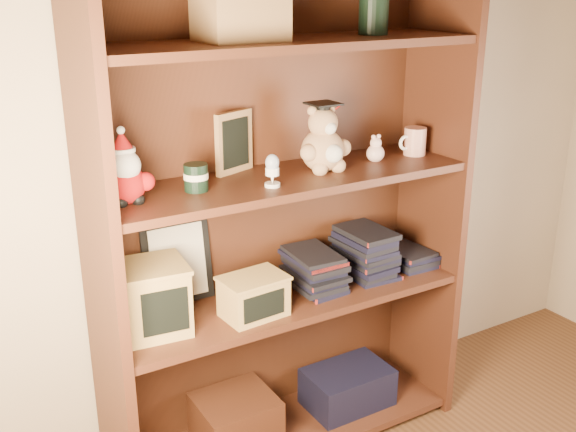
% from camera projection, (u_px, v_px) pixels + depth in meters
% --- Properties ---
extents(bookcase, '(1.20, 0.35, 1.60)m').
position_uv_depth(bookcase, '(279.00, 224.00, 2.13)').
color(bookcase, '#462214').
rests_on(bookcase, ground).
extents(shelf_lower, '(1.14, 0.33, 0.02)m').
position_uv_depth(shelf_lower, '(288.00, 298.00, 2.17)').
color(shelf_lower, '#462214').
rests_on(shelf_lower, ground).
extents(shelf_upper, '(1.14, 0.33, 0.02)m').
position_uv_depth(shelf_upper, '(288.00, 179.00, 2.04)').
color(shelf_upper, '#462214').
rests_on(shelf_upper, ground).
extents(santa_plush, '(0.15, 0.11, 0.21)m').
position_uv_depth(santa_plush, '(125.00, 175.00, 1.76)').
color(santa_plush, '#A50F0F').
rests_on(santa_plush, shelf_upper).
extents(teachers_tin, '(0.07, 0.07, 0.08)m').
position_uv_depth(teachers_tin, '(196.00, 177.00, 1.87)').
color(teachers_tin, black).
rests_on(teachers_tin, shelf_upper).
extents(chalkboard_plaque, '(0.14, 0.11, 0.19)m').
position_uv_depth(chalkboard_plaque, '(234.00, 143.00, 2.04)').
color(chalkboard_plaque, '#9E7547').
rests_on(chalkboard_plaque, shelf_upper).
extents(egg_cup, '(0.05, 0.05, 0.10)m').
position_uv_depth(egg_cup, '(272.00, 169.00, 1.91)').
color(egg_cup, white).
rests_on(egg_cup, shelf_upper).
extents(grad_teddy_bear, '(0.18, 0.15, 0.22)m').
position_uv_depth(grad_teddy_bear, '(324.00, 144.00, 2.06)').
color(grad_teddy_bear, tan).
rests_on(grad_teddy_bear, shelf_upper).
extents(pink_figurine, '(0.06, 0.06, 0.09)m').
position_uv_depth(pink_figurine, '(375.00, 151.00, 2.18)').
color(pink_figurine, beige).
rests_on(pink_figurine, shelf_upper).
extents(teacher_mug, '(0.10, 0.07, 0.09)m').
position_uv_depth(teacher_mug, '(414.00, 141.00, 2.25)').
color(teacher_mug, silver).
rests_on(teacher_mug, shelf_upper).
extents(certificate_frame, '(0.22, 0.06, 0.27)m').
position_uv_depth(certificate_frame, '(177.00, 261.00, 2.08)').
color(certificate_frame, black).
rests_on(certificate_frame, shelf_lower).
extents(treats_box, '(0.21, 0.21, 0.21)m').
position_uv_depth(treats_box, '(154.00, 298.00, 1.91)').
color(treats_box, tan).
rests_on(treats_box, shelf_lower).
extents(pencils_box, '(0.20, 0.15, 0.13)m').
position_uv_depth(pencils_box, '(254.00, 296.00, 2.01)').
color(pencils_box, tan).
rests_on(pencils_box, shelf_lower).
extents(book_stack_left, '(0.14, 0.20, 0.13)m').
position_uv_depth(book_stack_left, '(314.00, 270.00, 2.19)').
color(book_stack_left, black).
rests_on(book_stack_left, shelf_lower).
extents(book_stack_mid, '(0.14, 0.20, 0.16)m').
position_uv_depth(book_stack_mid, '(366.00, 253.00, 2.29)').
color(book_stack_mid, black).
rests_on(book_stack_mid, shelf_lower).
extents(book_stack_right, '(0.14, 0.20, 0.06)m').
position_uv_depth(book_stack_right, '(409.00, 255.00, 2.40)').
color(book_stack_right, black).
rests_on(book_stack_right, shelf_lower).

